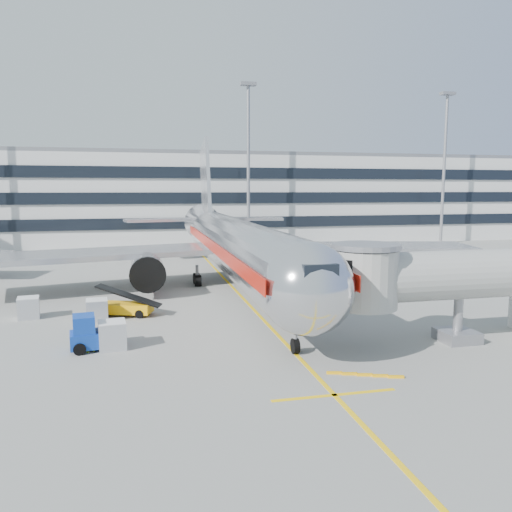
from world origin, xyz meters
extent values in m
plane|color=gray|center=(0.00, 0.00, 0.00)|extent=(180.00, 180.00, 0.00)
cube|color=yellow|center=(0.00, 10.00, 0.01)|extent=(0.25, 70.00, 0.01)
cube|color=yellow|center=(0.00, -14.00, 0.01)|extent=(6.00, 0.25, 0.01)
cylinder|color=silver|center=(0.00, 8.00, 4.20)|extent=(5.00, 36.00, 5.00)
sphere|color=silver|center=(0.00, -10.00, 4.20)|extent=(5.00, 5.00, 5.00)
cone|color=silver|center=(0.00, 31.00, 4.80)|extent=(5.00, 10.00, 5.00)
cube|color=black|center=(0.00, -11.50, 5.33)|extent=(1.80, 1.20, 0.90)
cube|color=#B7B7BC|center=(13.00, 13.50, 3.40)|extent=(24.95, 12.07, 0.50)
cube|color=#B7B7BC|center=(-13.00, 13.50, 3.40)|extent=(24.95, 12.07, 0.50)
cylinder|color=#99999E|center=(8.00, 10.00, 2.20)|extent=(3.00, 4.20, 3.00)
cylinder|color=#99999E|center=(-8.00, 10.00, 2.20)|extent=(3.00, 4.20, 3.00)
cylinder|color=black|center=(8.00, 8.00, 2.20)|extent=(3.10, 0.50, 3.10)
cylinder|color=black|center=(-8.00, 8.00, 2.20)|extent=(3.10, 0.50, 3.10)
cube|color=#B7B7BC|center=(0.00, 31.50, 9.20)|extent=(0.45, 9.39, 13.72)
cube|color=#B7B7BC|center=(5.50, 32.00, 5.40)|extent=(10.41, 4.94, 0.35)
cube|color=#B7B7BC|center=(-5.50, 32.00, 5.40)|extent=(10.41, 4.94, 0.35)
cylinder|color=gray|center=(0.00, -8.00, 0.90)|extent=(0.24, 0.24, 1.80)
cylinder|color=black|center=(0.00, -8.00, 0.45)|extent=(0.35, 0.90, 0.90)
cylinder|color=gray|center=(3.20, 14.00, 1.00)|extent=(0.30, 0.30, 2.00)
cylinder|color=gray|center=(-3.20, 14.00, 1.00)|extent=(0.30, 0.30, 2.00)
cube|color=#B7190D|center=(2.52, 8.00, 4.50)|extent=(0.06, 38.00, 0.90)
cube|color=#B7190D|center=(-2.52, 8.00, 4.50)|extent=(0.06, 38.00, 0.90)
cylinder|color=#A8A8A3|center=(10.50, -8.00, 4.20)|extent=(13.00, 3.00, 3.00)
cylinder|color=#A8A8A3|center=(4.20, -8.00, 4.20)|extent=(3.80, 3.80, 3.40)
cylinder|color=gray|center=(4.20, -8.00, 6.10)|extent=(4.00, 4.00, 0.30)
cube|color=black|center=(2.90, -8.00, 4.20)|extent=(1.40, 2.60, 2.60)
cylinder|color=gray|center=(10.50, -8.00, 1.60)|extent=(0.56, 0.56, 3.20)
cube|color=gray|center=(10.50, -8.00, 0.35)|extent=(2.20, 2.20, 0.70)
cylinder|color=black|center=(9.60, -8.00, 0.35)|extent=(0.35, 0.70, 0.70)
cylinder|color=black|center=(11.40, -8.00, 0.35)|extent=(0.35, 0.70, 0.70)
cube|color=silver|center=(0.00, 58.00, 7.50)|extent=(150.00, 24.00, 15.00)
cube|color=black|center=(0.00, 45.90, 4.00)|extent=(150.00, 0.30, 1.80)
cube|color=black|center=(0.00, 45.90, 8.00)|extent=(150.00, 0.30, 1.80)
cube|color=black|center=(0.00, 45.90, 12.00)|extent=(150.00, 0.30, 1.80)
cube|color=gray|center=(0.00, 58.00, 15.30)|extent=(150.00, 24.00, 0.60)
cylinder|color=gray|center=(8.00, 42.00, 12.50)|extent=(0.50, 0.50, 25.00)
cube|color=gray|center=(8.00, 42.00, 25.20)|extent=(2.40, 1.20, 0.50)
cylinder|color=gray|center=(42.00, 42.00, 12.50)|extent=(0.50, 0.50, 25.00)
cube|color=gray|center=(42.00, 42.00, 25.20)|extent=(2.40, 1.20, 0.50)
cube|color=#FFB10A|center=(-10.07, 3.40, 0.57)|extent=(4.85, 3.01, 0.73)
cube|color=black|center=(-10.07, 3.40, 1.50)|extent=(4.91, 2.59, 1.59)
cylinder|color=black|center=(-11.42, 4.61, 0.31)|extent=(0.68, 0.47, 0.62)
cylinder|color=black|center=(-11.88, 3.23, 0.31)|extent=(0.68, 0.47, 0.62)
cylinder|color=black|center=(-8.27, 3.56, 0.31)|extent=(0.68, 0.47, 0.62)
cylinder|color=black|center=(-8.73, 2.19, 0.31)|extent=(0.68, 0.47, 0.62)
cube|color=#0E379E|center=(-11.24, -4.62, 0.65)|extent=(2.99, 1.95, 0.90)
cube|color=#0E379E|center=(-11.84, -4.70, 1.56)|extent=(1.39, 1.65, 1.10)
cube|color=black|center=(-11.84, -4.70, 1.91)|extent=(1.26, 1.43, 0.10)
cylinder|color=black|center=(-12.23, -3.99, 0.35)|extent=(0.74, 0.39, 0.70)
cylinder|color=black|center=(-12.04, -5.48, 0.35)|extent=(0.74, 0.39, 0.70)
cylinder|color=black|center=(-10.44, -3.76, 0.35)|extent=(0.74, 0.39, 0.70)
cylinder|color=black|center=(-10.25, -5.25, 0.35)|extent=(0.74, 0.39, 0.70)
cube|color=silver|center=(-11.68, 2.15, 0.76)|extent=(1.58, 1.58, 1.52)
cube|color=white|center=(-11.68, 2.15, 1.54)|extent=(1.58, 1.58, 0.06)
cube|color=silver|center=(-16.63, 4.00, 0.76)|extent=(1.67, 1.67, 1.51)
cube|color=white|center=(-16.63, 4.00, 1.53)|extent=(1.67, 1.67, 0.06)
cube|color=silver|center=(-10.27, -4.68, 0.80)|extent=(1.70, 1.70, 1.60)
cube|color=white|center=(-10.27, -4.68, 1.62)|extent=(1.70, 1.70, 0.06)
imported|color=#C5FF1A|center=(-11.49, -5.01, 0.95)|extent=(0.83, 0.74, 1.90)
camera|label=1|loc=(-8.40, -34.43, 9.36)|focal=35.00mm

